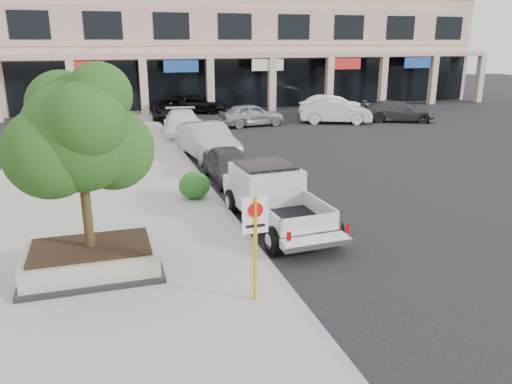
# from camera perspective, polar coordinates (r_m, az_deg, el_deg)

# --- Properties ---
(ground) EXTENTS (120.00, 120.00, 0.00)m
(ground) POSITION_cam_1_polar(r_m,az_deg,el_deg) (13.46, 7.10, -7.03)
(ground) COLOR black
(ground) RESTS_ON ground
(sidewalk) EXTENTS (8.00, 52.00, 0.15)m
(sidewalk) POSITION_cam_1_polar(r_m,az_deg,el_deg) (17.98, -17.41, -1.21)
(sidewalk) COLOR gray
(sidewalk) RESTS_ON ground
(curb) EXTENTS (0.20, 52.00, 0.15)m
(curb) POSITION_cam_1_polar(r_m,az_deg,el_deg) (18.35, -5.03, -0.12)
(curb) COLOR gray
(curb) RESTS_ON ground
(strip_mall) EXTENTS (40.55, 12.43, 9.50)m
(strip_mall) POSITION_cam_1_polar(r_m,az_deg,el_deg) (46.99, -0.98, 16.11)
(strip_mall) COLOR tan
(strip_mall) RESTS_ON ground
(planter) EXTENTS (3.20, 2.20, 0.68)m
(planter) POSITION_cam_1_polar(r_m,az_deg,el_deg) (12.52, -18.24, -7.33)
(planter) COLOR black
(planter) RESTS_ON sidewalk
(planter_tree) EXTENTS (2.90, 2.55, 4.00)m
(planter_tree) POSITION_cam_1_polar(r_m,az_deg,el_deg) (11.82, -18.89, 6.15)
(planter_tree) COLOR #322513
(planter_tree) RESTS_ON planter
(no_parking_sign) EXTENTS (0.55, 0.09, 2.30)m
(no_parking_sign) POSITION_cam_1_polar(r_m,az_deg,el_deg) (10.25, -0.09, -4.88)
(no_parking_sign) COLOR #DDA20B
(no_parking_sign) RESTS_ON sidewalk
(hedge) EXTENTS (1.10, 0.99, 0.93)m
(hedge) POSITION_cam_1_polar(r_m,az_deg,el_deg) (17.42, -7.05, 0.75)
(hedge) COLOR #154814
(hedge) RESTS_ON sidewalk
(pickup_truck) EXTENTS (2.37, 5.67, 1.75)m
(pickup_truck) POSITION_cam_1_polar(r_m,az_deg,el_deg) (14.95, 2.53, -0.85)
(pickup_truck) COLOR silver
(pickup_truck) RESTS_ON ground
(curb_car_a) EXTENTS (1.68, 4.02, 1.36)m
(curb_car_a) POSITION_cam_1_polar(r_m,az_deg,el_deg) (20.01, -3.05, 3.16)
(curb_car_a) COLOR #313436
(curb_car_a) RESTS_ON ground
(curb_car_b) EXTENTS (2.34, 5.24, 1.67)m
(curb_car_b) POSITION_cam_1_polar(r_m,az_deg,el_deg) (24.01, -5.54, 5.82)
(curb_car_b) COLOR #95989C
(curb_car_b) RESTS_ON ground
(curb_car_c) EXTENTS (2.72, 5.48, 1.53)m
(curb_car_c) POSITION_cam_1_polar(r_m,az_deg,el_deg) (29.48, -8.39, 7.65)
(curb_car_c) COLOR white
(curb_car_c) RESTS_ON ground
(curb_car_d) EXTENTS (2.98, 5.44, 1.44)m
(curb_car_d) POSITION_cam_1_polar(r_m,az_deg,el_deg) (36.75, -9.86, 9.33)
(curb_car_d) COLOR black
(curb_car_d) RESTS_ON ground
(lot_car_a) EXTENTS (4.50, 2.21, 1.47)m
(lot_car_a) POSITION_cam_1_polar(r_m,az_deg,el_deg) (33.23, -0.53, 8.82)
(lot_car_a) COLOR #94989C
(lot_car_a) RESTS_ON ground
(lot_car_b) EXTENTS (5.09, 3.39, 1.58)m
(lot_car_b) POSITION_cam_1_polar(r_m,az_deg,el_deg) (34.80, 9.10, 9.07)
(lot_car_b) COLOR silver
(lot_car_b) RESTS_ON ground
(lot_car_c) EXTENTS (5.29, 3.77, 1.42)m
(lot_car_c) POSITION_cam_1_polar(r_m,az_deg,el_deg) (36.54, 15.94, 8.88)
(lot_car_c) COLOR #333539
(lot_car_c) RESTS_ON ground
(lot_car_d) EXTENTS (5.36, 3.68, 1.36)m
(lot_car_d) POSITION_cam_1_polar(r_m,az_deg,el_deg) (39.77, -6.81, 9.97)
(lot_car_d) COLOR black
(lot_car_d) RESTS_ON ground
(lot_car_e) EXTENTS (4.23, 2.55, 1.35)m
(lot_car_e) POSITION_cam_1_polar(r_m,az_deg,el_deg) (37.98, 9.23, 9.53)
(lot_car_e) COLOR #A5A8AD
(lot_car_e) RESTS_ON ground
(lot_car_f) EXTENTS (5.01, 2.91, 1.56)m
(lot_car_f) POSITION_cam_1_polar(r_m,az_deg,el_deg) (37.99, 8.54, 9.73)
(lot_car_f) COLOR silver
(lot_car_f) RESTS_ON ground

